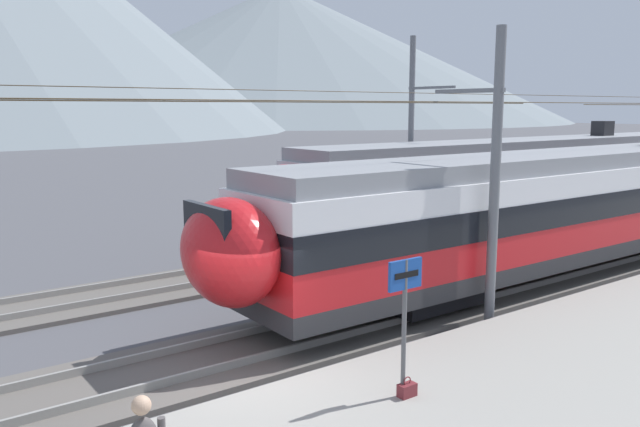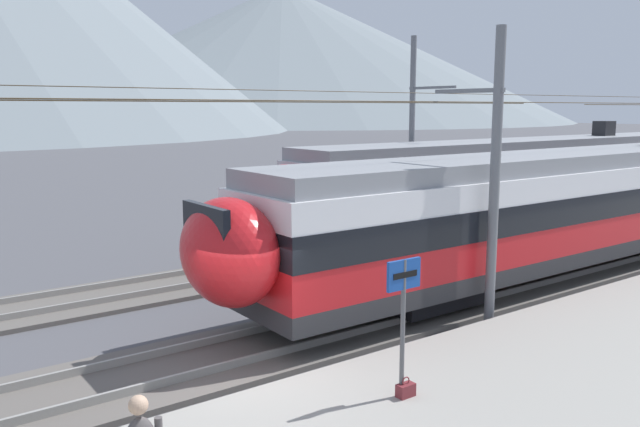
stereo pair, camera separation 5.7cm
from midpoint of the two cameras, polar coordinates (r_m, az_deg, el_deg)
The scene contains 10 objects.
ground_plane at distance 12.47m, azimuth -6.15°, elevation -15.27°, with size 400.00×400.00×0.00m, color #4C4C51.
track_near at distance 13.72m, azimuth -9.53°, elevation -12.68°, with size 120.00×3.00×0.28m.
track_far at distance 18.82m, azimuth -17.54°, elevation -6.88°, with size 120.00×3.00×0.28m.
train_near_platform at distance 22.33m, azimuth 22.55°, elevation 1.01°, with size 27.26×3.01×4.27m.
train_far_track at distance 30.44m, azimuth 19.14°, elevation 3.25°, with size 28.79×2.95×4.27m.
catenary_mast_mid at distance 15.66m, azimuth 14.93°, elevation 3.58°, with size 40.15×2.08×7.02m.
catenary_mast_far_side at distance 26.97m, azimuth 8.40°, elevation 7.14°, with size 40.15×2.45×8.05m.
platform_sign at distance 10.78m, azimuth 7.53°, elevation -7.33°, with size 0.70×0.08×2.36m.
handbag_near_sign at distance 11.33m, azimuth 7.72°, elevation -15.19°, with size 0.32×0.18×0.35m.
mountain_right_ridge at distance 255.07m, azimuth -3.29°, elevation 13.86°, with size 213.87×213.87×50.82m, color slate.
Camera 2 is at (-5.59, -9.88, 5.18)m, focal length 36.22 mm.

